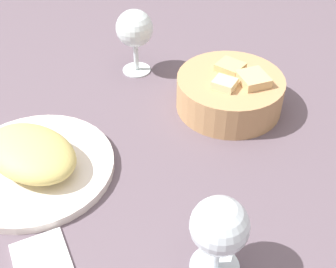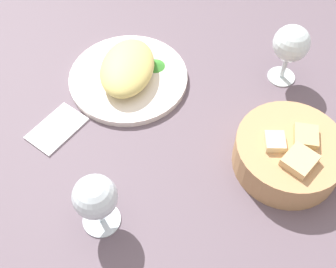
# 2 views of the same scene
# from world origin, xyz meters

# --- Properties ---
(ground_plane) EXTENTS (1.40, 1.40, 0.02)m
(ground_plane) POSITION_xyz_m (0.00, 0.00, -0.01)
(ground_plane) COLOR #5E4F5A
(plate) EXTENTS (0.25, 0.25, 0.01)m
(plate) POSITION_xyz_m (-0.09, -0.06, 0.01)
(plate) COLOR silver
(plate) RESTS_ON ground_plane
(omelette) EXTENTS (0.20, 0.17, 0.05)m
(omelette) POSITION_xyz_m (-0.09, -0.06, 0.04)
(omelette) COLOR #D3C16A
(omelette) RESTS_ON plate
(lettuce_garnish) EXTENTS (0.04, 0.04, 0.01)m
(lettuce_garnish) POSITION_xyz_m (-0.10, -0.00, 0.02)
(lettuce_garnish) COLOR #388B2F
(lettuce_garnish) RESTS_ON plate
(bread_basket) EXTENTS (0.19, 0.19, 0.08)m
(bread_basket) POSITION_xyz_m (0.20, 0.16, 0.03)
(bread_basket) COLOR tan
(bread_basket) RESTS_ON ground_plane
(wine_glass_near) EXTENTS (0.07, 0.07, 0.12)m
(wine_glass_near) POSITION_xyz_m (0.20, -0.19, 0.08)
(wine_glass_near) COLOR silver
(wine_glass_near) RESTS_ON ground_plane
(wine_glass_far) EXTENTS (0.07, 0.07, 0.13)m
(wine_glass_far) POSITION_xyz_m (0.00, 0.25, 0.09)
(wine_glass_far) COLOR silver
(wine_glass_far) RESTS_ON ground_plane
(folded_napkin) EXTENTS (0.12, 0.13, 0.01)m
(folded_napkin) POSITION_xyz_m (-0.01, -0.23, 0.00)
(folded_napkin) COLOR white
(folded_napkin) RESTS_ON ground_plane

